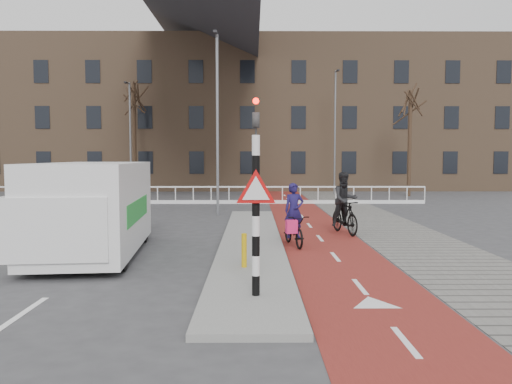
{
  "coord_description": "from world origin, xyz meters",
  "views": [
    {
      "loc": [
        -0.65,
        -10.85,
        2.61
      ],
      "look_at": [
        -0.56,
        5.0,
        1.5
      ],
      "focal_mm": 35.0,
      "sensor_mm": 36.0,
      "label": 1
    }
  ],
  "objects": [
    {
      "name": "streetlight_right",
      "position": [
        5.14,
        24.5,
        4.33
      ],
      "size": [
        0.12,
        0.12,
        8.66
      ],
      "primitive_type": "cylinder",
      "color": "slate",
      "rests_on": "ground"
    },
    {
      "name": "cyclist_near",
      "position": [
        0.55,
        3.63,
        0.63
      ],
      "size": [
        0.96,
        1.84,
        1.84
      ],
      "rotation": [
        0.0,
        0.0,
        0.21
      ],
      "color": "black",
      "rests_on": "bike_lane"
    },
    {
      "name": "streetlight_left",
      "position": [
        -8.98,
        23.16,
        3.81
      ],
      "size": [
        0.12,
        0.12,
        7.63
      ],
      "primitive_type": "cylinder",
      "color": "slate",
      "rests_on": "ground"
    },
    {
      "name": "sidewalk",
      "position": [
        4.3,
        10.0,
        0.01
      ],
      "size": [
        3.0,
        60.0,
        0.01
      ],
      "primitive_type": "cube",
      "color": "slate",
      "rests_on": "ground"
    },
    {
      "name": "bollard",
      "position": [
        -0.85,
        0.3,
        0.5
      ],
      "size": [
        0.12,
        0.12,
        0.77
      ],
      "primitive_type": "cylinder",
      "color": "gold",
      "rests_on": "curb_island"
    },
    {
      "name": "streetlight_near",
      "position": [
        -2.24,
        11.54,
        4.01
      ],
      "size": [
        0.12,
        0.12,
        8.01
      ],
      "primitive_type": "cylinder",
      "color": "slate",
      "rests_on": "ground"
    },
    {
      "name": "townhouse_row",
      "position": [
        -3.0,
        32.0,
        7.81
      ],
      "size": [
        46.0,
        10.0,
        15.9
      ],
      "color": "#7F6047",
      "rests_on": "ground"
    },
    {
      "name": "traffic_signal",
      "position": [
        -0.6,
        -2.02,
        1.99
      ],
      "size": [
        0.8,
        0.8,
        3.68
      ],
      "color": "black",
      "rests_on": "curb_island"
    },
    {
      "name": "curb_island",
      "position": [
        -0.7,
        4.0,
        0.06
      ],
      "size": [
        1.8,
        16.0,
        0.12
      ],
      "primitive_type": "cube",
      "color": "gray",
      "rests_on": "ground"
    },
    {
      "name": "cyclist_far",
      "position": [
        2.45,
        5.91,
        0.88
      ],
      "size": [
        1.05,
        2.05,
        2.1
      ],
      "rotation": [
        0.0,
        0.0,
        0.26
      ],
      "color": "black",
      "rests_on": "bike_lane"
    },
    {
      "name": "railing",
      "position": [
        -5.0,
        17.0,
        0.31
      ],
      "size": [
        28.0,
        0.1,
        0.99
      ],
      "color": "silver",
      "rests_on": "ground"
    },
    {
      "name": "van",
      "position": [
        -4.86,
        2.31,
        1.3
      ],
      "size": [
        2.8,
        5.91,
        2.46
      ],
      "rotation": [
        0.0,
        0.0,
        0.09
      ],
      "color": "silver",
      "rests_on": "ground"
    },
    {
      "name": "tree_right",
      "position": [
        9.79,
        22.41,
        3.5
      ],
      "size": [
        0.25,
        0.25,
        7.0
      ],
      "primitive_type": "cylinder",
      "color": "black",
      "rests_on": "ground"
    },
    {
      "name": "tree_mid",
      "position": [
        -9.07,
        24.8,
        3.92
      ],
      "size": [
        0.26,
        0.26,
        7.83
      ],
      "primitive_type": "cylinder",
      "color": "black",
      "rests_on": "ground"
    },
    {
      "name": "ground",
      "position": [
        0.0,
        0.0,
        0.0
      ],
      "size": [
        120.0,
        120.0,
        0.0
      ],
      "primitive_type": "plane",
      "color": "#38383A",
      "rests_on": "ground"
    },
    {
      "name": "bike_lane",
      "position": [
        1.5,
        10.0,
        0.01
      ],
      "size": [
        2.5,
        60.0,
        0.01
      ],
      "primitive_type": "cube",
      "color": "maroon",
      "rests_on": "ground"
    }
  ]
}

